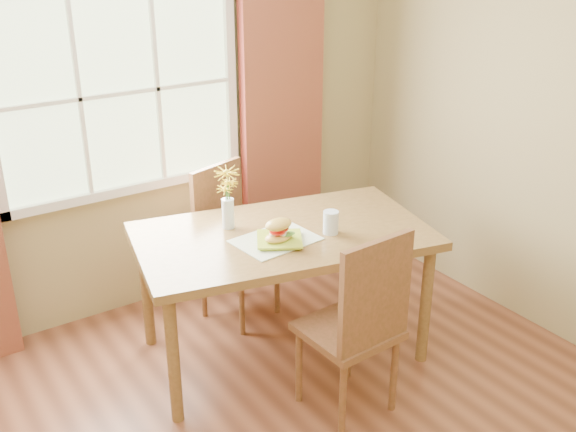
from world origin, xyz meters
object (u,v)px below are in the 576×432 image
(croissant_sandwich, at_px, (279,230))
(flower_vase, at_px, (227,192))
(chair_far, at_px, (229,235))
(water_glass, at_px, (331,223))
(dining_table, at_px, (283,245))
(chair_near, at_px, (361,320))

(croissant_sandwich, height_order, flower_vase, flower_vase)
(chair_far, bearing_deg, croissant_sandwich, -113.09)
(flower_vase, bearing_deg, water_glass, -41.29)
(croissant_sandwich, bearing_deg, water_glass, -16.95)
(water_glass, bearing_deg, chair_far, 107.80)
(flower_vase, bearing_deg, dining_table, -45.37)
(croissant_sandwich, distance_m, flower_vase, 0.40)
(chair_far, xyz_separation_m, water_glass, (0.25, -0.77, 0.32))
(dining_table, distance_m, croissant_sandwich, 0.23)
(water_glass, bearing_deg, croissant_sandwich, 171.44)
(flower_vase, bearing_deg, croissant_sandwich, -70.25)
(dining_table, bearing_deg, croissant_sandwich, -119.60)
(chair_far, bearing_deg, chair_near, -105.56)
(dining_table, height_order, chair_far, chair_far)
(chair_near, bearing_deg, croissant_sandwich, 97.55)
(croissant_sandwich, bearing_deg, chair_far, 75.41)
(dining_table, distance_m, chair_far, 0.63)
(chair_near, relative_size, chair_far, 1.05)
(dining_table, bearing_deg, flower_vase, 147.39)
(croissant_sandwich, distance_m, water_glass, 0.33)
(flower_vase, bearing_deg, chair_near, -76.12)
(dining_table, bearing_deg, chair_far, 105.23)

